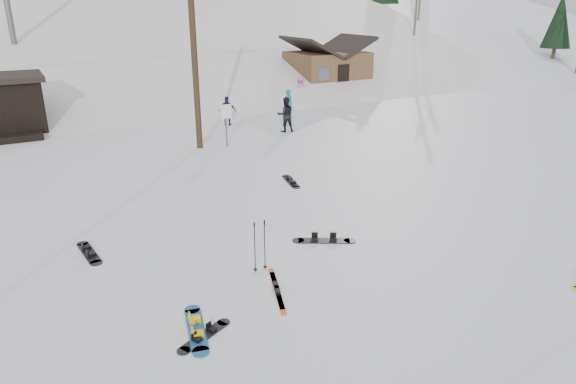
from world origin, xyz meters
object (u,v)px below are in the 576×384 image
utility_pole (193,35)px  cabin (327,70)px  hero_snowboard (196,329)px  hero_skis (277,289)px

utility_pole → cabin: bearing=37.6°
utility_pole → cabin: size_ratio=1.67×
hero_snowboard → utility_pole: bearing=-7.4°
hero_skis → utility_pole: bearing=97.1°
cabin → hero_skis: cabin is taller
hero_skis → cabin: bearing=73.9°
utility_pole → hero_snowboard: bearing=-110.0°
cabin → hero_snowboard: bearing=-127.9°
utility_pole → hero_skis: size_ratio=4.82×
utility_pole → hero_snowboard: 14.15m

